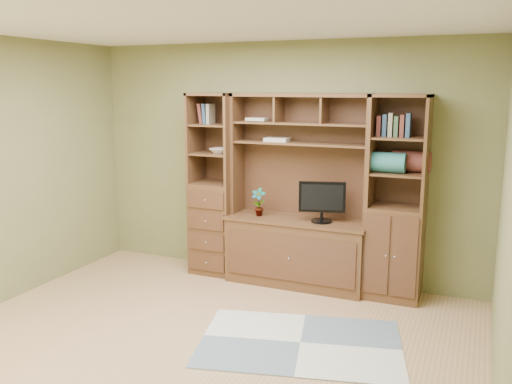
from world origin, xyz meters
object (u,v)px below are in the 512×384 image
at_px(center_hutch, 297,192).
at_px(left_tower, 215,184).
at_px(right_tower, 397,199).
at_px(monitor, 322,194).

bearing_deg(center_hutch, left_tower, 177.71).
height_order(center_hutch, left_tower, same).
bearing_deg(left_tower, right_tower, 0.00).
bearing_deg(monitor, right_tower, -9.44).
bearing_deg(right_tower, center_hutch, -177.77).
height_order(center_hutch, monitor, center_hutch).
distance_m(left_tower, right_tower, 2.02).
bearing_deg(center_hutch, right_tower, 2.23).
xyz_separation_m(center_hutch, monitor, (0.28, -0.03, -0.00)).
relative_size(right_tower, monitor, 3.48).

